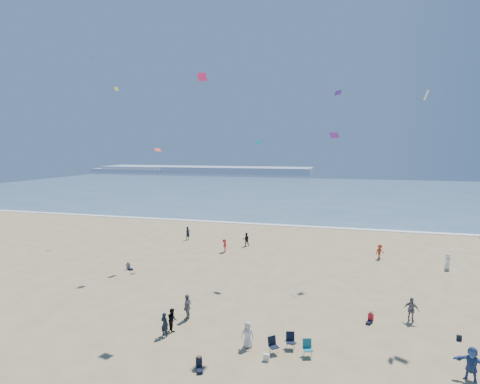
# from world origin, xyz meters

# --- Properties ---
(ocean) EXTENTS (220.00, 100.00, 0.06)m
(ocean) POSITION_xyz_m (0.00, 95.00, 0.03)
(ocean) COLOR #476B84
(ocean) RESTS_ON ground
(surf_line) EXTENTS (220.00, 1.20, 0.08)m
(surf_line) POSITION_xyz_m (0.00, 45.00, 0.04)
(surf_line) COLOR white
(surf_line) RESTS_ON ground
(headland_far) EXTENTS (110.00, 20.00, 3.20)m
(headland_far) POSITION_xyz_m (-60.00, 170.00, 1.60)
(headland_far) COLOR #7A8EA8
(headland_far) RESTS_ON ground
(headland_near) EXTENTS (40.00, 14.00, 2.00)m
(headland_near) POSITION_xyz_m (-100.00, 165.00, 1.00)
(headland_near) COLOR #7A8EA8
(headland_near) RESTS_ON ground
(standing_flyers) EXTENTS (33.92, 43.45, 1.88)m
(standing_flyers) POSITION_xyz_m (4.00, 14.77, 0.85)
(standing_flyers) COLOR silver
(standing_flyers) RESTS_ON ground
(seated_group) EXTENTS (23.95, 22.45, 0.84)m
(seated_group) POSITION_xyz_m (1.80, 7.09, 0.42)
(seated_group) COLOR silver
(seated_group) RESTS_ON ground
(chair_cluster) EXTENTS (2.80, 1.58, 1.00)m
(chair_cluster) POSITION_xyz_m (5.31, 7.38, 0.50)
(chair_cluster) COLOR black
(chair_cluster) RESTS_ON ground
(white_tote) EXTENTS (0.35, 0.20, 0.40)m
(white_tote) POSITION_xyz_m (4.06, 6.22, 0.20)
(white_tote) COLOR silver
(white_tote) RESTS_ON ground
(black_backpack) EXTENTS (0.30, 0.22, 0.38)m
(black_backpack) POSITION_xyz_m (6.15, 8.46, 0.19)
(black_backpack) COLOR black
(black_backpack) RESTS_ON ground
(navy_bag) EXTENTS (0.28, 0.18, 0.34)m
(navy_bag) POSITION_xyz_m (15.59, 11.66, 0.17)
(navy_bag) COLOR black
(navy_bag) RESTS_ON ground
(kites_aloft) EXTENTS (43.74, 38.21, 27.71)m
(kites_aloft) POSITION_xyz_m (9.95, 12.08, 15.80)
(kites_aloft) COLOR #CF1D66
(kites_aloft) RESTS_ON ground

